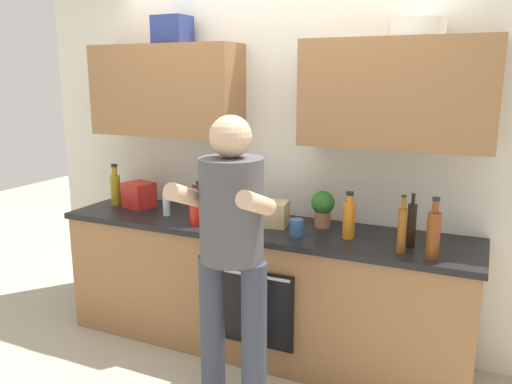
{
  "coord_description": "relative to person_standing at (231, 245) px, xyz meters",
  "views": [
    {
      "loc": [
        1.36,
        -3.02,
        1.88
      ],
      "look_at": [
        0.02,
        -0.1,
        1.15
      ],
      "focal_mm": 35.98,
      "sensor_mm": 36.0,
      "label": 1
    }
  ],
  "objects": [
    {
      "name": "bottle_hotsauce",
      "position": [
        -0.55,
        0.53,
        0.02
      ],
      "size": [
        0.08,
        0.08,
        0.28
      ],
      "color": "red",
      "rests_on": "counter"
    },
    {
      "name": "cup_coffee",
      "position": [
        -0.3,
        0.84,
        -0.06
      ],
      "size": [
        0.09,
        0.09,
        0.09
      ],
      "primitive_type": "cylinder",
      "color": "white",
      "rests_on": "counter"
    },
    {
      "name": "bottle_vinegar",
      "position": [
        0.97,
        0.52,
        0.04
      ],
      "size": [
        0.07,
        0.07,
        0.34
      ],
      "color": "brown",
      "rests_on": "counter"
    },
    {
      "name": "bottle_juice",
      "position": [
        0.46,
        0.69,
        0.02
      ],
      "size": [
        0.08,
        0.08,
        0.29
      ],
      "color": "orange",
      "rests_on": "counter"
    },
    {
      "name": "bottle_water",
      "position": [
        -0.87,
        0.66,
        -0.02
      ],
      "size": [
        0.05,
        0.05,
        0.21
      ],
      "color": "silver",
      "rests_on": "counter"
    },
    {
      "name": "bottle_syrup",
      "position": [
        0.8,
        0.55,
        0.04
      ],
      "size": [
        0.05,
        0.05,
        0.33
      ],
      "color": "#8C4C14",
      "rests_on": "counter"
    },
    {
      "name": "grocery_bag_bread",
      "position": [
        -0.1,
        0.74,
        -0.02
      ],
      "size": [
        0.27,
        0.22,
        0.16
      ],
      "primitive_type": "cube",
      "rotation": [
        0.0,
        0.0,
        0.16
      ],
      "color": "tan",
      "rests_on": "counter"
    },
    {
      "name": "ground_plane",
      "position": [
        -0.16,
        0.72,
        -1.0
      ],
      "size": [
        12.0,
        12.0,
        0.0
      ],
      "primitive_type": "plane",
      "color": "#B2A893"
    },
    {
      "name": "grocery_bag_crisps",
      "position": [
        -1.19,
        0.78,
        -0.01
      ],
      "size": [
        0.24,
        0.23,
        0.19
      ],
      "primitive_type": "cube",
      "rotation": [
        0.0,
        0.0,
        -0.25
      ],
      "color": "red",
      "rests_on": "counter"
    },
    {
      "name": "bottle_oil",
      "position": [
        -1.4,
        0.76,
        0.03
      ],
      "size": [
        0.08,
        0.08,
        0.32
      ],
      "color": "olive",
      "rests_on": "counter"
    },
    {
      "name": "bottle_soy",
      "position": [
        0.83,
        0.66,
        0.03
      ],
      "size": [
        0.05,
        0.05,
        0.32
      ],
      "color": "black",
      "rests_on": "counter"
    },
    {
      "name": "cup_ceramic",
      "position": [
        -0.61,
        0.81,
        -0.06
      ],
      "size": [
        0.09,
        0.09,
        0.09
      ],
      "primitive_type": "cylinder",
      "color": "#BF4C47",
      "rests_on": "counter"
    },
    {
      "name": "back_wall_unit",
      "position": [
        -0.16,
        0.99,
        0.49
      ],
      "size": [
        4.0,
        0.38,
        2.5
      ],
      "color": "silver",
      "rests_on": "ground"
    },
    {
      "name": "bottle_wine",
      "position": [
        -0.71,
        0.86,
        -0.01
      ],
      "size": [
        0.06,
        0.06,
        0.23
      ],
      "color": "#471419",
      "rests_on": "counter"
    },
    {
      "name": "counter",
      "position": [
        -0.16,
        0.72,
        -0.55
      ],
      "size": [
        2.84,
        0.67,
        0.9
      ],
      "color": "olive",
      "rests_on": "ground"
    },
    {
      "name": "person_standing",
      "position": [
        0.0,
        0.0,
        0.0
      ],
      "size": [
        0.49,
        0.45,
        1.69
      ],
      "color": "#383D4C",
      "rests_on": "ground"
    },
    {
      "name": "cup_tea",
      "position": [
        0.15,
        0.6,
        -0.05
      ],
      "size": [
        0.09,
        0.09,
        0.11
      ],
      "primitive_type": "cylinder",
      "color": "#33598C",
      "rests_on": "counter"
    },
    {
      "name": "potted_herb",
      "position": [
        0.24,
        0.85,
        0.04
      ],
      "size": [
        0.15,
        0.15,
        0.24
      ],
      "color": "#9E6647",
      "rests_on": "counter"
    }
  ]
}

